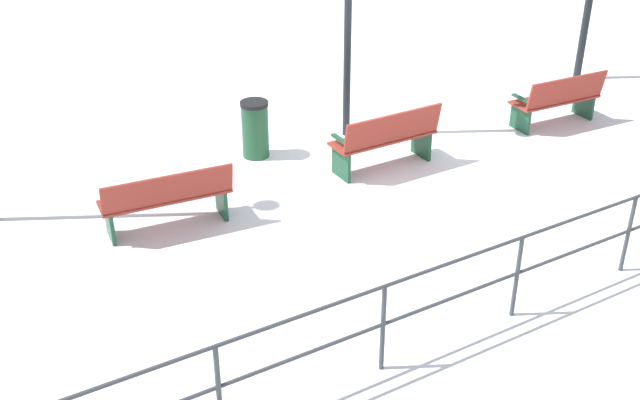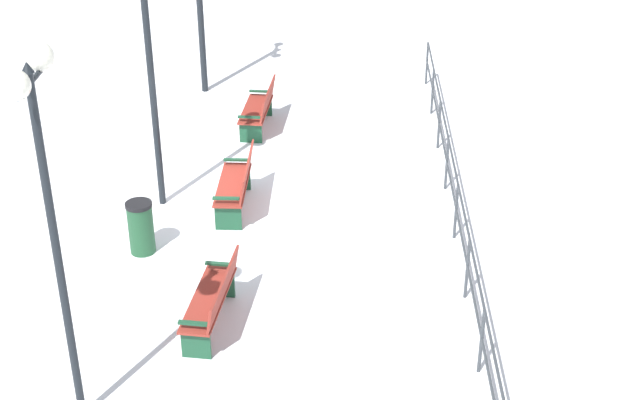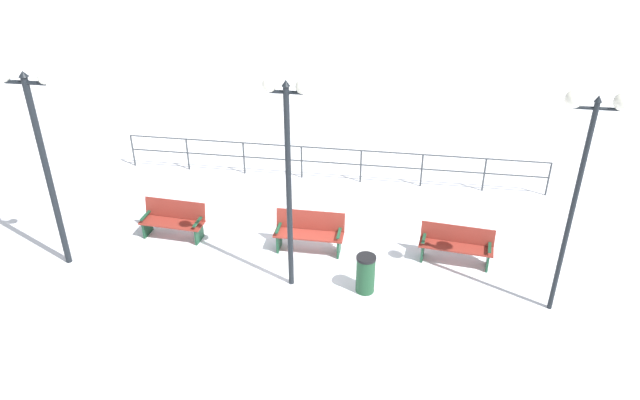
{
  "view_description": "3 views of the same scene",
  "coord_description": "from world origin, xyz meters",
  "views": [
    {
      "loc": [
        -8.65,
        6.21,
        5.24
      ],
      "look_at": [
        -1.2,
        1.82,
        0.51
      ],
      "focal_mm": 44.09,
      "sensor_mm": 36.0,
      "label": 1
    },
    {
      "loc": [
        -1.93,
        14.11,
        7.93
      ],
      "look_at": [
        -1.49,
        0.78,
        0.62
      ],
      "focal_mm": 51.92,
      "sensor_mm": 36.0,
      "label": 2
    },
    {
      "loc": [
        11.96,
        2.14,
        8.24
      ],
      "look_at": [
        -1.08,
        0.09,
        0.79
      ],
      "focal_mm": 34.13,
      "sensor_mm": 36.0,
      "label": 3
    }
  ],
  "objects": [
    {
      "name": "bench_third",
      "position": [
        -0.08,
        3.43,
        0.47
      ],
      "size": [
        0.68,
        1.72,
        0.87
      ],
      "rotation": [
        0.0,
        0.0,
        -0.11
      ],
      "color": "maroon",
      "rests_on": "ground"
    },
    {
      "name": "waterfront_railing",
      "position": [
        -3.72,
        0.0,
        0.68
      ],
      "size": [
        0.05,
        12.18,
        1.01
      ],
      "color": "#383D42",
      "rests_on": "ground"
    },
    {
      "name": "bench_second",
      "position": [
        -0.04,
        0.0,
        0.5
      ],
      "size": [
        0.56,
        1.65,
        0.96
      ],
      "rotation": [
        0.0,
        0.0,
        -0.0
      ],
      "color": "maroon",
      "rests_on": "ground"
    },
    {
      "name": "trash_bin",
      "position": [
        1.36,
        1.46,
        0.45
      ],
      "size": [
        0.43,
        0.43,
        0.89
      ],
      "color": "#1E4C2D",
      "rests_on": "ground"
    },
    {
      "name": "bench_nearest",
      "position": [
        -0.11,
        -3.42,
        0.46
      ],
      "size": [
        0.67,
        1.61,
        0.91
      ],
      "rotation": [
        0.0,
        0.0,
        -0.07
      ],
      "color": "maroon",
      "rests_on": "ground"
    },
    {
      "name": "ground_plane",
      "position": [
        0.0,
        0.0,
        0.0
      ],
      "size": [
        80.0,
        80.0,
        0.0
      ],
      "primitive_type": "plane",
      "color": "white",
      "rests_on": "ground"
    }
  ]
}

